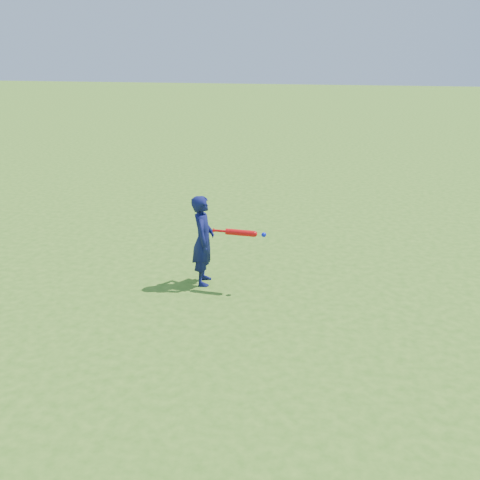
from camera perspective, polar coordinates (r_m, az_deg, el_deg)
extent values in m
plane|color=#3E731B|center=(7.45, 0.07, -3.78)|extent=(80.00, 80.00, 0.00)
imported|color=#0F134A|center=(7.02, -3.95, -0.04)|extent=(0.35, 0.48, 1.21)
cylinder|color=red|center=(6.87, -2.84, 1.04)|extent=(0.02, 0.05, 0.05)
cylinder|color=red|center=(6.85, -2.14, 0.98)|extent=(0.18, 0.04, 0.03)
cylinder|color=red|center=(6.78, 0.00, 0.79)|extent=(0.38, 0.11, 0.08)
sphere|color=red|center=(6.73, 1.53, 0.65)|extent=(0.08, 0.08, 0.08)
sphere|color=#0C1BDA|center=(6.71, 2.55, 0.56)|extent=(0.06, 0.06, 0.06)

